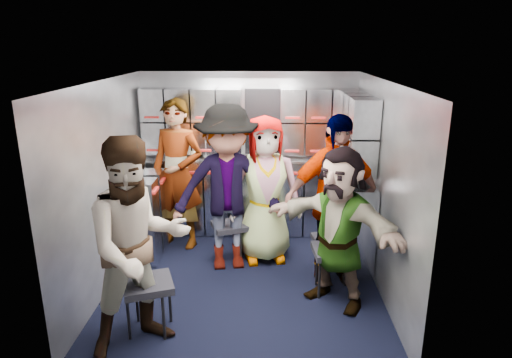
{
  "coord_description": "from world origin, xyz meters",
  "views": [
    {
      "loc": [
        0.24,
        -4.4,
        2.47
      ],
      "look_at": [
        0.12,
        0.35,
        1.03
      ],
      "focal_mm": 32.0,
      "sensor_mm": 36.0,
      "label": 1
    }
  ],
  "objects_px": {
    "attendant_arc_a": "(138,247)",
    "attendant_arc_d": "(333,200)",
    "attendant_arc_e": "(339,228)",
    "jump_seat_near_right": "(334,253)",
    "jump_seat_mid_left": "(229,228)",
    "attendant_arc_c": "(265,190)",
    "attendant_standing": "(178,175)",
    "attendant_arc_b": "(227,189)",
    "jump_seat_near_left": "(148,287)",
    "jump_seat_mid_right": "(329,241)",
    "jump_seat_center": "(265,221)"
  },
  "relations": [
    {
      "from": "jump_seat_mid_left",
      "to": "attendant_arc_e",
      "type": "bearing_deg",
      "value": -39.26
    },
    {
      "from": "attendant_arc_e",
      "to": "attendant_arc_d",
      "type": "bearing_deg",
      "value": 128.94
    },
    {
      "from": "jump_seat_near_right",
      "to": "attendant_arc_a",
      "type": "distance_m",
      "value": 1.97
    },
    {
      "from": "attendant_arc_c",
      "to": "attendant_arc_e",
      "type": "height_order",
      "value": "attendant_arc_c"
    },
    {
      "from": "jump_seat_mid_right",
      "to": "attendant_arc_c",
      "type": "bearing_deg",
      "value": 157.33
    },
    {
      "from": "attendant_arc_a",
      "to": "jump_seat_near_left",
      "type": "bearing_deg",
      "value": 56.3
    },
    {
      "from": "jump_seat_center",
      "to": "jump_seat_mid_right",
      "type": "relative_size",
      "value": 1.11
    },
    {
      "from": "attendant_standing",
      "to": "jump_seat_near_left",
      "type": "bearing_deg",
      "value": -70.97
    },
    {
      "from": "jump_seat_mid_left",
      "to": "attendant_arc_b",
      "type": "relative_size",
      "value": 0.25
    },
    {
      "from": "attendant_arc_a",
      "to": "attendant_arc_e",
      "type": "distance_m",
      "value": 1.84
    },
    {
      "from": "jump_seat_near_right",
      "to": "attendant_arc_a",
      "type": "height_order",
      "value": "attendant_arc_a"
    },
    {
      "from": "jump_seat_near_right",
      "to": "attendant_arc_d",
      "type": "height_order",
      "value": "attendant_arc_d"
    },
    {
      "from": "attendant_arc_a",
      "to": "attendant_arc_c",
      "type": "xyz_separation_m",
      "value": [
        1.0,
        1.63,
        -0.05
      ]
    },
    {
      "from": "jump_seat_near_right",
      "to": "attendant_arc_c",
      "type": "bearing_deg",
      "value": 132.79
    },
    {
      "from": "attendant_arc_e",
      "to": "attendant_arc_c",
      "type": "bearing_deg",
      "value": 166.86
    },
    {
      "from": "jump_seat_near_right",
      "to": "jump_seat_center",
      "type": "bearing_deg",
      "value": 126.78
    },
    {
      "from": "jump_seat_mid_right",
      "to": "jump_seat_near_right",
      "type": "xyz_separation_m",
      "value": [
        -0.01,
        -0.46,
        0.08
      ]
    },
    {
      "from": "jump_seat_mid_right",
      "to": "attendant_arc_a",
      "type": "relative_size",
      "value": 0.22
    },
    {
      "from": "jump_seat_center",
      "to": "jump_seat_mid_right",
      "type": "distance_m",
      "value": 0.85
    },
    {
      "from": "attendant_arc_d",
      "to": "attendant_arc_a",
      "type": "bearing_deg",
      "value": -160.0
    },
    {
      "from": "attendant_arc_a",
      "to": "attendant_arc_d",
      "type": "height_order",
      "value": "attendant_arc_a"
    },
    {
      "from": "jump_seat_mid_left",
      "to": "attendant_arc_e",
      "type": "height_order",
      "value": "attendant_arc_e"
    },
    {
      "from": "jump_seat_mid_right",
      "to": "attendant_standing",
      "type": "bearing_deg",
      "value": 159.96
    },
    {
      "from": "jump_seat_center",
      "to": "attendant_arc_b",
      "type": "relative_size",
      "value": 0.24
    },
    {
      "from": "attendant_arc_b",
      "to": "attendant_arc_c",
      "type": "bearing_deg",
      "value": 17.77
    },
    {
      "from": "attendant_arc_b",
      "to": "jump_seat_near_left",
      "type": "bearing_deg",
      "value": -124.7
    },
    {
      "from": "jump_seat_mid_left",
      "to": "attendant_arc_c",
      "type": "height_order",
      "value": "attendant_arc_c"
    },
    {
      "from": "jump_seat_near_right",
      "to": "jump_seat_mid_left",
      "type": "bearing_deg",
      "value": 146.77
    },
    {
      "from": "jump_seat_near_left",
      "to": "attendant_arc_a",
      "type": "relative_size",
      "value": 0.29
    },
    {
      "from": "attendant_standing",
      "to": "attendant_arc_d",
      "type": "distance_m",
      "value": 1.95
    },
    {
      "from": "jump_seat_center",
      "to": "attendant_standing",
      "type": "bearing_deg",
      "value": 170.92
    },
    {
      "from": "jump_seat_mid_right",
      "to": "attendant_standing",
      "type": "xyz_separation_m",
      "value": [
        -1.77,
        0.65,
        0.56
      ]
    },
    {
      "from": "attendant_arc_c",
      "to": "attendant_arc_d",
      "type": "relative_size",
      "value": 0.95
    },
    {
      "from": "jump_seat_near_right",
      "to": "attendant_standing",
      "type": "relative_size",
      "value": 0.27
    },
    {
      "from": "jump_seat_near_right",
      "to": "attendant_arc_d",
      "type": "relative_size",
      "value": 0.27
    },
    {
      "from": "jump_seat_near_left",
      "to": "attendant_arc_e",
      "type": "xyz_separation_m",
      "value": [
        1.7,
        0.51,
        0.35
      ]
    },
    {
      "from": "jump_seat_center",
      "to": "attendant_arc_a",
      "type": "distance_m",
      "value": 2.13
    },
    {
      "from": "jump_seat_near_right",
      "to": "attendant_arc_b",
      "type": "xyz_separation_m",
      "value": [
        -1.11,
        0.55,
        0.49
      ]
    },
    {
      "from": "attendant_arc_d",
      "to": "jump_seat_mid_left",
      "type": "bearing_deg",
      "value": 144.17
    },
    {
      "from": "jump_seat_mid_right",
      "to": "attendant_arc_c",
      "type": "xyz_separation_m",
      "value": [
        -0.71,
        0.3,
        0.49
      ]
    },
    {
      "from": "attendant_arc_e",
      "to": "jump_seat_near_right",
      "type": "bearing_deg",
      "value": 130.08
    },
    {
      "from": "jump_seat_near_left",
      "to": "attendant_arc_b",
      "type": "height_order",
      "value": "attendant_arc_b"
    },
    {
      "from": "attendant_arc_b",
      "to": "attendant_arc_c",
      "type": "xyz_separation_m",
      "value": [
        0.41,
        0.21,
        -0.08
      ]
    },
    {
      "from": "jump_seat_near_left",
      "to": "jump_seat_near_right",
      "type": "relative_size",
      "value": 1.06
    },
    {
      "from": "jump_seat_near_right",
      "to": "attendant_standing",
      "type": "xyz_separation_m",
      "value": [
        -1.76,
        1.11,
        0.49
      ]
    },
    {
      "from": "attendant_arc_c",
      "to": "attendant_standing",
      "type": "bearing_deg",
      "value": 151.88
    },
    {
      "from": "attendant_arc_c",
      "to": "jump_seat_mid_right",
      "type": "bearing_deg",
      "value": -32.57
    },
    {
      "from": "attendant_arc_a",
      "to": "attendant_arc_b",
      "type": "bearing_deg",
      "value": 33.79
    },
    {
      "from": "attendant_arc_c",
      "to": "attendant_arc_e",
      "type": "bearing_deg",
      "value": -63.11
    },
    {
      "from": "jump_seat_near_left",
      "to": "jump_seat_center",
      "type": "relative_size",
      "value": 1.16
    }
  ]
}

